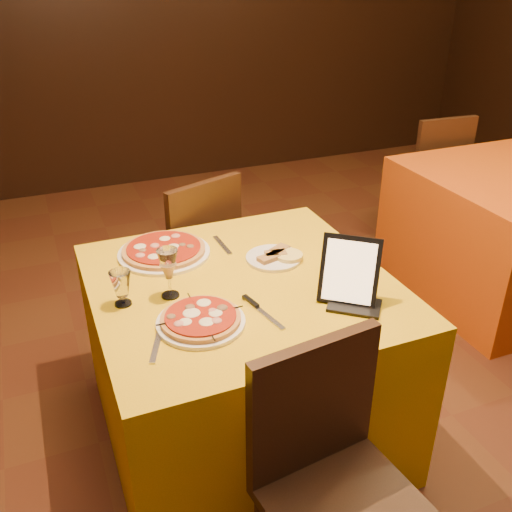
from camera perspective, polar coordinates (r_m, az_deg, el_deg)
name	(u,v)px	position (r m, az deg, el deg)	size (l,w,h in m)	color
floor	(381,440)	(2.63, 12.39, -17.50)	(6.00, 7.00, 0.01)	#5E2D19
wall_back	(160,15)	(5.11, -9.62, 22.68)	(6.00, 0.01, 2.80)	black
main_table	(243,361)	(2.36, -1.33, -10.48)	(1.10, 1.10, 0.75)	gold
side_table	(509,234)	(3.69, 23.94, 2.07)	(1.10, 1.10, 0.75)	#C24A0C
chair_main_near	(347,509)	(1.78, 9.09, -23.70)	(0.44, 0.44, 0.91)	black
chair_main_far	(185,255)	(2.98, -7.11, 0.07)	(0.47, 0.47, 0.91)	black
chair_side_far	(423,176)	(4.23, 16.37, 7.71)	(0.47, 0.47, 0.91)	#312210
pizza_near	(201,320)	(1.91, -5.55, -6.41)	(0.30, 0.30, 0.03)	white
pizza_far	(164,251)	(2.36, -9.19, 0.47)	(0.38, 0.38, 0.03)	white
cutlet_dish	(273,257)	(2.29, 1.76, -0.08)	(0.22, 0.22, 0.03)	white
wine_glass	(169,273)	(2.03, -8.73, -1.69)	(0.07, 0.07, 0.19)	#F4CB8A
water_glass	(121,288)	(2.03, -13.31, -3.17)	(0.07, 0.07, 0.13)	silver
tablet	(350,271)	(2.00, 9.34, -1.44)	(0.20, 0.02, 0.24)	black
knife	(264,314)	(1.95, 0.85, -5.81)	(0.22, 0.02, 0.01)	silver
fork_near	(156,346)	(1.83, -9.93, -8.85)	(0.17, 0.02, 0.01)	silver
fork_far	(222,245)	(2.41, -3.39, 1.09)	(0.18, 0.02, 0.01)	silver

